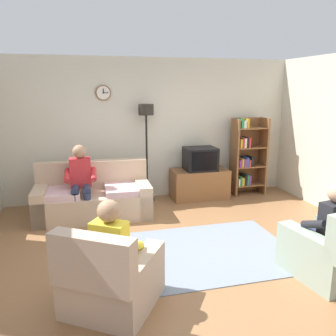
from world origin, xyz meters
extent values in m
plane|color=#8C603D|center=(0.00, 0.00, 0.00)|extent=(12.00, 12.00, 0.00)
cube|color=beige|center=(0.00, 2.66, 1.35)|extent=(6.20, 0.12, 2.70)
cylinder|color=brown|center=(-0.91, 2.58, 2.05)|extent=(0.28, 0.03, 0.28)
cylinder|color=white|center=(-0.91, 2.56, 2.05)|extent=(0.24, 0.01, 0.24)
cube|color=black|center=(-0.91, 2.56, 2.08)|extent=(0.02, 0.01, 0.09)
cube|color=black|center=(-0.87, 2.56, 2.05)|extent=(0.11, 0.01, 0.01)
cube|color=tan|center=(-1.21, 1.71, 0.21)|extent=(1.93, 0.90, 0.42)
cube|color=tan|center=(-1.20, 2.07, 0.66)|extent=(1.91, 0.26, 0.48)
cube|color=tan|center=(-0.37, 1.68, 0.28)|extent=(0.25, 0.85, 0.56)
cube|color=tan|center=(-2.05, 1.73, 0.28)|extent=(0.25, 0.85, 0.56)
cube|color=beige|center=(-0.71, 1.64, 0.47)|extent=(0.62, 0.70, 0.10)
cube|color=beige|center=(-1.71, 1.67, 0.47)|extent=(0.62, 0.70, 0.10)
cube|color=brown|center=(0.87, 2.25, 0.29)|extent=(1.10, 0.56, 0.58)
cube|color=black|center=(0.87, 2.51, 0.32)|extent=(1.10, 0.04, 0.03)
cube|color=black|center=(0.87, 2.23, 0.80)|extent=(0.60, 0.48, 0.44)
cube|color=black|center=(0.87, 1.98, 0.80)|extent=(0.50, 0.01, 0.36)
cube|color=brown|center=(1.62, 2.30, 0.78)|extent=(0.04, 0.36, 1.55)
cube|color=brown|center=(2.26, 2.30, 0.78)|extent=(0.04, 0.36, 1.55)
cube|color=brown|center=(1.94, 2.47, 0.78)|extent=(0.64, 0.02, 1.55)
cube|color=brown|center=(1.94, 2.30, 0.19)|extent=(0.60, 0.34, 0.02)
cube|color=silver|center=(1.68, 2.28, 0.28)|extent=(0.03, 0.28, 0.14)
cube|color=#267F4C|center=(1.72, 2.28, 0.30)|extent=(0.04, 0.28, 0.18)
cube|color=gold|center=(1.77, 2.28, 0.29)|extent=(0.05, 0.28, 0.16)
cube|color=black|center=(1.83, 2.28, 0.31)|extent=(0.05, 0.28, 0.21)
cube|color=#267F4C|center=(1.88, 2.28, 0.31)|extent=(0.03, 0.28, 0.22)
cube|color=#72338C|center=(1.92, 2.28, 0.31)|extent=(0.04, 0.28, 0.20)
cube|color=brown|center=(1.94, 2.30, 0.58)|extent=(0.60, 0.34, 0.02)
cube|color=#72338C|center=(1.69, 2.28, 0.67)|extent=(0.04, 0.28, 0.14)
cube|color=gold|center=(1.74, 2.28, 0.68)|extent=(0.04, 0.28, 0.17)
cube|color=#72338C|center=(1.80, 2.28, 0.67)|extent=(0.05, 0.28, 0.16)
cube|color=#2D59A5|center=(1.85, 2.28, 0.68)|extent=(0.04, 0.28, 0.18)
cube|color=red|center=(1.90, 2.28, 0.66)|extent=(0.04, 0.28, 0.14)
cube|color=black|center=(1.96, 2.28, 0.69)|extent=(0.06, 0.28, 0.19)
cube|color=brown|center=(1.94, 2.30, 0.97)|extent=(0.60, 0.34, 0.02)
cube|color=gold|center=(1.69, 2.28, 1.07)|extent=(0.04, 0.28, 0.18)
cube|color=red|center=(1.73, 2.28, 1.08)|extent=(0.03, 0.28, 0.19)
cube|color=silver|center=(1.78, 2.28, 1.08)|extent=(0.04, 0.28, 0.19)
cube|color=black|center=(1.82, 2.28, 1.08)|extent=(0.03, 0.28, 0.20)
cube|color=red|center=(1.87, 2.28, 1.08)|extent=(0.04, 0.28, 0.20)
cube|color=brown|center=(1.94, 2.30, 1.36)|extent=(0.60, 0.34, 0.02)
cube|color=#267F4C|center=(1.69, 2.28, 1.46)|extent=(0.05, 0.28, 0.19)
cube|color=silver|center=(1.75, 2.28, 1.44)|extent=(0.06, 0.28, 0.15)
cube|color=gold|center=(1.81, 2.28, 1.46)|extent=(0.05, 0.28, 0.18)
cylinder|color=black|center=(-0.16, 2.35, 0.01)|extent=(0.28, 0.28, 0.03)
cylinder|color=black|center=(-0.16, 2.35, 0.85)|extent=(0.04, 0.04, 1.70)
cylinder|color=black|center=(-0.16, 2.35, 1.75)|extent=(0.28, 0.28, 0.20)
cube|color=tan|center=(-1.12, -0.82, 0.20)|extent=(1.13, 1.14, 0.40)
cube|color=tan|center=(-1.32, -1.13, 0.65)|extent=(0.77, 0.59, 0.50)
cube|color=tan|center=(-1.36, -0.64, 0.28)|extent=(0.60, 0.78, 0.56)
cube|color=tan|center=(-0.86, -0.97, 0.28)|extent=(0.60, 0.78, 0.56)
cube|color=gray|center=(1.35, -0.86, 0.20)|extent=(0.92, 0.95, 0.40)
cube|color=gray|center=(1.05, -0.89, 0.28)|extent=(0.32, 0.82, 0.56)
cube|color=slate|center=(0.22, 0.02, 0.01)|extent=(2.20, 1.70, 0.01)
cube|color=red|center=(-1.39, 1.76, 0.78)|extent=(0.35, 0.21, 0.48)
sphere|color=#A37A5B|center=(-1.39, 1.75, 1.13)|extent=(0.22, 0.22, 0.22)
cylinder|color=#2D334C|center=(-1.31, 1.56, 0.54)|extent=(0.14, 0.38, 0.13)
cylinder|color=#2D334C|center=(-1.49, 1.57, 0.54)|extent=(0.14, 0.38, 0.13)
cylinder|color=#2D334C|center=(-1.31, 1.37, 0.26)|extent=(0.11, 0.11, 0.52)
cylinder|color=#2D334C|center=(-1.49, 1.38, 0.26)|extent=(0.11, 0.11, 0.52)
cylinder|color=red|center=(-1.19, 1.65, 0.76)|extent=(0.10, 0.33, 0.20)
cylinder|color=red|center=(-1.61, 1.66, 0.76)|extent=(0.10, 0.33, 0.20)
cube|color=yellow|center=(-1.15, -0.86, 0.66)|extent=(0.39, 0.35, 0.48)
sphere|color=#A37A5B|center=(-1.14, -0.85, 1.01)|extent=(0.22, 0.22, 0.22)
cylinder|color=black|center=(-1.12, -0.65, 0.42)|extent=(0.32, 0.39, 0.13)
cylinder|color=black|center=(-0.97, -0.75, 0.42)|extent=(0.32, 0.39, 0.13)
cylinder|color=black|center=(-1.02, -0.49, 0.20)|extent=(0.15, 0.15, 0.40)
cylinder|color=black|center=(-0.87, -0.59, 0.20)|extent=(0.15, 0.15, 0.40)
cylinder|color=yellow|center=(-1.27, -0.66, 0.64)|extent=(0.26, 0.33, 0.20)
cylinder|color=yellow|center=(-0.92, -0.89, 0.64)|extent=(0.26, 0.33, 0.20)
cube|color=black|center=(1.36, -0.91, 0.66)|extent=(0.37, 0.25, 0.48)
cylinder|color=#2D334C|center=(1.24, -0.74, 0.42)|extent=(0.19, 0.40, 0.13)
cylinder|color=#2D334C|center=(1.42, -0.71, 0.42)|extent=(0.19, 0.40, 0.13)
cylinder|color=#2D334C|center=(1.21, -0.55, 0.20)|extent=(0.13, 0.13, 0.40)
cylinder|color=#2D334C|center=(1.39, -0.52, 0.20)|extent=(0.13, 0.13, 0.40)
cylinder|color=black|center=(1.13, -0.84, 0.64)|extent=(0.14, 0.34, 0.20)
camera|label=1|loc=(-1.37, -3.97, 2.14)|focal=36.96mm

